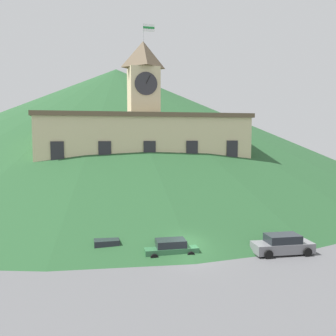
# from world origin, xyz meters

# --- Properties ---
(ground_plane) EXTENTS (160.00, 160.00, 0.00)m
(ground_plane) POSITION_xyz_m (0.00, 0.00, 0.00)
(ground_plane) COLOR #565659
(civic_building) EXTENTS (29.43, 9.25, 25.72)m
(civic_building) POSITION_xyz_m (0.00, 22.29, 7.32)
(civic_building) COLOR beige
(civic_building) RESTS_ON ground
(banner_fence) EXTENTS (25.23, 0.12, 2.10)m
(banner_fence) POSITION_xyz_m (0.00, 14.74, 1.05)
(banner_fence) COLOR #1E8438
(banner_fence) RESTS_ON ground
(hillside_backdrop) EXTENTS (120.47, 120.47, 25.46)m
(hillside_backdrop) POSITION_xyz_m (0.00, 58.65, 12.73)
(hillside_backdrop) COLOR #234C28
(hillside_backdrop) RESTS_ON ground
(street_lamp_far_right) EXTENTS (1.26, 0.36, 4.74)m
(street_lamp_far_right) POSITION_xyz_m (-10.02, 15.66, 3.47)
(street_lamp_far_right) COLOR black
(street_lamp_far_right) RESTS_ON ground
(street_lamp_far_left) EXTENTS (1.26, 0.36, 4.50)m
(street_lamp_far_left) POSITION_xyz_m (-0.33, 15.66, 3.32)
(street_lamp_far_left) COLOR black
(street_lamp_far_left) RESTS_ON ground
(street_lamp_left) EXTENTS (1.26, 0.36, 5.04)m
(street_lamp_left) POSITION_xyz_m (9.99, 15.66, 3.66)
(street_lamp_left) COLOR black
(street_lamp_left) RESTS_ON ground
(car_blue_van) EXTENTS (5.20, 2.58, 2.10)m
(car_blue_van) POSITION_xyz_m (-10.31, 7.63, 0.96)
(car_blue_van) COLOR #284C99
(car_blue_van) RESTS_ON ground
(car_black_suv) EXTENTS (4.94, 2.45, 1.80)m
(car_black_suv) POSITION_xyz_m (4.91, 6.83, 0.83)
(car_black_suv) COLOR black
(car_black_suv) RESTS_ON ground
(car_gray_pickup) EXTENTS (5.41, 2.63, 1.75)m
(car_gray_pickup) POSITION_xyz_m (8.33, -0.87, 0.81)
(car_gray_pickup) COLOR slate
(car_gray_pickup) RESTS_ON ground
(car_green_wagon) EXTENTS (4.68, 2.30, 1.55)m
(car_green_wagon) POSITION_xyz_m (-1.52, 0.60, 0.72)
(car_green_wagon) COLOR #2D663D
(car_green_wagon) RESTS_ON ground
(car_silver_hatch) EXTENTS (3.93, 2.06, 1.50)m
(car_silver_hatch) POSITION_xyz_m (-6.86, 2.24, 0.69)
(car_silver_hatch) COLOR #B7B7BC
(car_silver_hatch) RESTS_ON ground
(pedestrian) EXTENTS (0.41, 0.44, 1.82)m
(pedestrian) POSITION_xyz_m (2.43, 11.36, 0.99)
(pedestrian) COLOR #282D3D
(pedestrian) RESTS_ON ground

